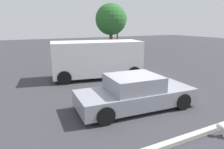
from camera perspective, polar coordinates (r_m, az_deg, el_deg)
ground_plane at (r=8.28m, az=7.31°, el=-8.92°), size 80.00×80.00×0.00m
sedan_foreground at (r=7.95m, az=6.45°, el=-5.23°), size 4.70×2.21×1.32m
van_white at (r=12.33m, az=-4.26°, el=4.57°), size 5.54×3.06×2.20m
pedestrian at (r=15.11m, az=-9.47°, el=5.46°), size 0.46×0.44×1.68m
parking_curb at (r=6.51m, az=20.96°, el=-15.99°), size 8.89×0.20×0.12m
tree_back_left at (r=35.70m, az=1.55°, el=15.48°), size 3.22×3.22×5.72m
tree_back_center at (r=26.87m, az=-0.31°, el=15.20°), size 3.98×3.98×5.75m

